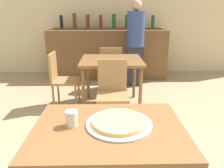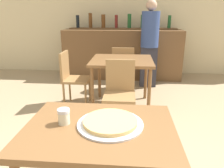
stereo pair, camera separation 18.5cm
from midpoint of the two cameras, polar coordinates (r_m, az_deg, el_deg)
name	(u,v)px [view 2 (the right image)]	position (r m, az deg, el deg)	size (l,w,h in m)	color
wall_back	(123,14)	(5.40, 4.04, 17.77)	(8.00, 0.05, 2.80)	beige
dining_table_near	(100,140)	(1.44, 0.58, -14.59)	(0.94, 0.71, 0.76)	brown
dining_table_far	(122,65)	(3.33, 4.16, 4.88)	(0.92, 0.85, 0.76)	brown
bar_counter	(122,54)	(4.98, 3.72, 7.77)	(2.60, 0.56, 1.08)	brown
bar_back_shelf	(122,25)	(5.04, 3.75, 15.07)	(2.39, 0.24, 0.35)	brown
chair_far_side_front	(120,89)	(2.81, 3.91, -1.41)	(0.40, 0.40, 0.86)	olive
chair_far_side_back	(123,67)	(3.95, 4.23, 4.39)	(0.40, 0.40, 0.86)	olive
chair_far_side_left	(71,75)	(3.47, -9.05, 2.26)	(0.40, 0.40, 0.86)	olive
pizza_tray	(110,123)	(1.40, 3.39, -10.11)	(0.42, 0.42, 0.04)	silver
cheese_shaker	(64,116)	(1.41, -8.81, -8.43)	(0.08, 0.08, 0.10)	beige
person_standing	(150,41)	(4.37, 11.01, 10.85)	(0.34, 0.34, 1.67)	#2D2D38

